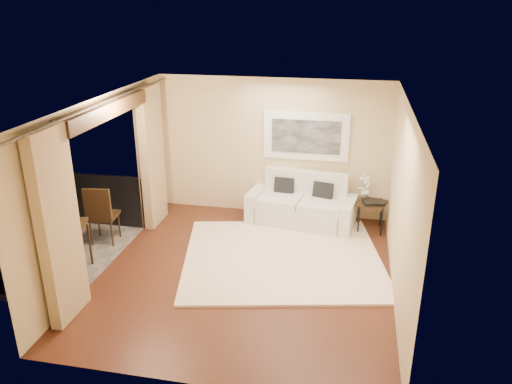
% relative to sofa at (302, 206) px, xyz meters
% --- Properties ---
extents(floor, '(5.00, 5.00, 0.00)m').
position_rel_sofa_xyz_m(floor, '(-0.65, -2.09, -0.34)').
color(floor, '#512817').
rests_on(floor, ground).
extents(room_shell, '(5.00, 6.40, 5.00)m').
position_rel_sofa_xyz_m(room_shell, '(-2.78, -2.09, 2.18)').
color(room_shell, white).
rests_on(room_shell, ground).
extents(balcony, '(1.81, 2.60, 1.17)m').
position_rel_sofa_xyz_m(balcony, '(-3.95, -2.09, -0.16)').
color(balcony, '#605B56').
rests_on(balcony, ground).
extents(curtains, '(0.16, 4.80, 2.64)m').
position_rel_sofa_xyz_m(curtains, '(-2.76, -2.09, 0.99)').
color(curtains, tan).
rests_on(curtains, ground).
extents(artwork, '(1.62, 0.07, 0.92)m').
position_rel_sofa_xyz_m(artwork, '(-0.01, 0.37, 1.28)').
color(artwork, white).
rests_on(artwork, room_shell).
extents(rug, '(3.75, 3.43, 0.04)m').
position_rel_sofa_xyz_m(rug, '(-0.15, -1.51, -0.32)').
color(rug, '#FFE8CD').
rests_on(rug, floor).
extents(sofa, '(2.12, 1.15, 0.97)m').
position_rel_sofa_xyz_m(sofa, '(0.00, 0.00, 0.00)').
color(sofa, silver).
rests_on(sofa, floor).
extents(side_table, '(0.64, 0.64, 0.56)m').
position_rel_sofa_xyz_m(side_table, '(1.28, -0.09, 0.16)').
color(side_table, black).
rests_on(side_table, floor).
extents(tray, '(0.43, 0.35, 0.05)m').
position_rel_sofa_xyz_m(tray, '(1.32, -0.13, 0.24)').
color(tray, black).
rests_on(tray, side_table).
extents(orchid, '(0.31, 0.31, 0.50)m').
position_rel_sofa_xyz_m(orchid, '(1.15, 0.07, 0.47)').
color(orchid, white).
rests_on(orchid, side_table).
extents(bistro_table, '(0.84, 0.84, 0.78)m').
position_rel_sofa_xyz_m(bistro_table, '(-3.44, -2.57, 0.35)').
color(bistro_table, black).
rests_on(bistro_table, balcony).
extents(balcony_chair_far, '(0.52, 0.52, 1.08)m').
position_rel_sofa_xyz_m(balcony_chair_far, '(-3.33, -1.60, 0.29)').
color(balcony_chair_far, black).
rests_on(balcony_chair_far, balcony).
extents(balcony_chair_near, '(0.51, 0.52, 0.98)m').
position_rel_sofa_xyz_m(balcony_chair_near, '(-3.55, -2.79, 0.23)').
color(balcony_chair_near, black).
rests_on(balcony_chair_near, balcony).
extents(ice_bucket, '(0.18, 0.18, 0.20)m').
position_rel_sofa_xyz_m(ice_bucket, '(-3.55, -2.50, 0.53)').
color(ice_bucket, silver).
rests_on(ice_bucket, bistro_table).
extents(candle, '(0.06, 0.06, 0.07)m').
position_rel_sofa_xyz_m(candle, '(-3.44, -2.40, 0.47)').
color(candle, red).
rests_on(candle, bistro_table).
extents(vase, '(0.04, 0.04, 0.18)m').
position_rel_sofa_xyz_m(vase, '(-3.43, -2.71, 0.52)').
color(vase, white).
rests_on(vase, bistro_table).
extents(glass_a, '(0.06, 0.06, 0.12)m').
position_rel_sofa_xyz_m(glass_a, '(-3.36, -2.68, 0.49)').
color(glass_a, white).
rests_on(glass_a, bistro_table).
extents(glass_b, '(0.06, 0.06, 0.12)m').
position_rel_sofa_xyz_m(glass_b, '(-3.24, -2.55, 0.49)').
color(glass_b, silver).
rests_on(glass_b, bistro_table).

